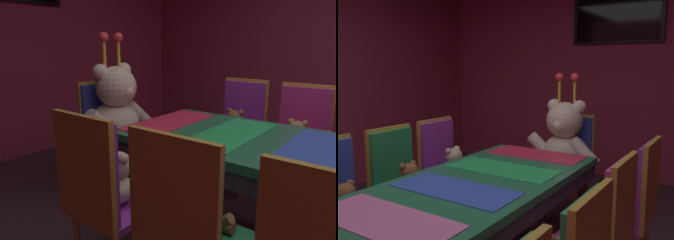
{
  "view_description": "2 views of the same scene",
  "coord_description": "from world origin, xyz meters",
  "views": [
    {
      "loc": [
        -1.74,
        -0.35,
        1.3
      ],
      "look_at": [
        -0.19,
        0.86,
        0.81
      ],
      "focal_mm": 33.31,
      "sensor_mm": 36.0,
      "label": 1
    },
    {
      "loc": [
        1.33,
        -1.53,
        1.44
      ],
      "look_at": [
        -0.06,
        0.65,
        1.06
      ],
      "focal_mm": 38.88,
      "sensor_mm": 36.0,
      "label": 2
    }
  ],
  "objects": [
    {
      "name": "teddy_left_2",
      "position": [
        -0.68,
        0.29,
        0.58
      ],
      "size": [
        0.23,
        0.3,
        0.28
      ],
      "color": "brown",
      "rests_on": "chair_left_2"
    },
    {
      "name": "teddy_right_3",
      "position": [
        0.69,
        0.82,
        0.58
      ],
      "size": [
        0.23,
        0.3,
        0.28
      ],
      "rotation": [
        0.0,
        0.0,
        3.14
      ],
      "color": "brown",
      "rests_on": "chair_right_3"
    },
    {
      "name": "teddy_left_3",
      "position": [
        -0.69,
        0.8,
        0.58
      ],
      "size": [
        0.24,
        0.31,
        0.29
      ],
      "color": "beige",
      "rests_on": "chair_left_3"
    },
    {
      "name": "banquet_table",
      "position": [
        0.0,
        0.0,
        0.65
      ],
      "size": [
        0.9,
        2.35,
        0.75
      ],
      "color": "#26724C",
      "rests_on": "ground_plane"
    },
    {
      "name": "chair_left_3",
      "position": [
        -0.83,
        0.8,
        0.6
      ],
      "size": [
        0.42,
        0.41,
        0.98
      ],
      "color": "purple",
      "rests_on": "ground_plane"
    },
    {
      "name": "chair_left_2",
      "position": [
        -0.83,
        0.29,
        0.6
      ],
      "size": [
        0.42,
        0.41,
        0.98
      ],
      "color": "#268C4C",
      "rests_on": "ground_plane"
    },
    {
      "name": "king_teddy_bear",
      "position": [
        0.0,
        1.55,
        0.75
      ],
      "size": [
        0.72,
        0.56,
        0.93
      ],
      "rotation": [
        0.0,
        0.0,
        -1.57
      ],
      "color": "beige",
      "rests_on": "throne_chair"
    },
    {
      "name": "wall_back",
      "position": [
        0.0,
        3.2,
        1.4
      ],
      "size": [
        5.2,
        0.12,
        2.8
      ],
      "primitive_type": "cube",
      "color": "#99334C",
      "rests_on": "ground_plane"
    },
    {
      "name": "chair_right_3",
      "position": [
        0.83,
        0.82,
        0.6
      ],
      "size": [
        0.42,
        0.41,
        0.98
      ],
      "rotation": [
        0.0,
        0.0,
        3.14
      ],
      "color": "purple",
      "rests_on": "ground_plane"
    },
    {
      "name": "teddy_right_2",
      "position": [
        0.66,
        0.29,
        0.58
      ],
      "size": [
        0.22,
        0.29,
        0.27
      ],
      "rotation": [
        0.0,
        0.0,
        3.14
      ],
      "color": "#9E7247",
      "rests_on": "chair_right_2"
    },
    {
      "name": "throne_chair",
      "position": [
        0.0,
        1.72,
        0.6
      ],
      "size": [
        0.41,
        0.42,
        0.98
      ],
      "rotation": [
        0.0,
        0.0,
        -1.57
      ],
      "color": "#2D47B2",
      "rests_on": "ground_plane"
    },
    {
      "name": "chair_right_2",
      "position": [
        0.81,
        0.29,
        0.6
      ],
      "size": [
        0.42,
        0.41,
        0.98
      ],
      "rotation": [
        0.0,
        0.0,
        3.14
      ],
      "color": "#CC338C",
      "rests_on": "ground_plane"
    }
  ]
}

